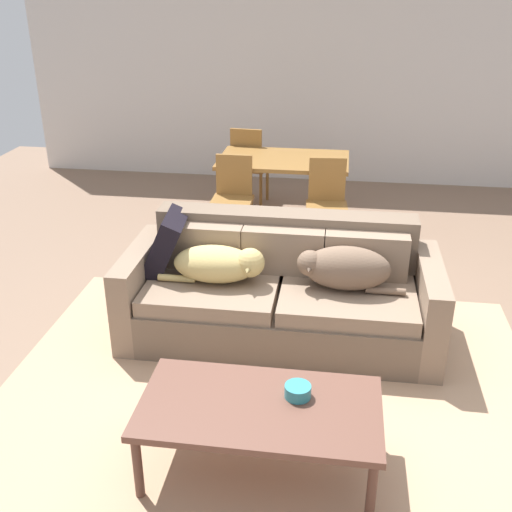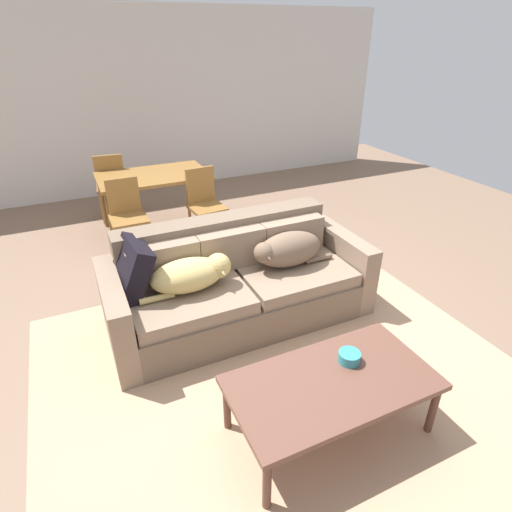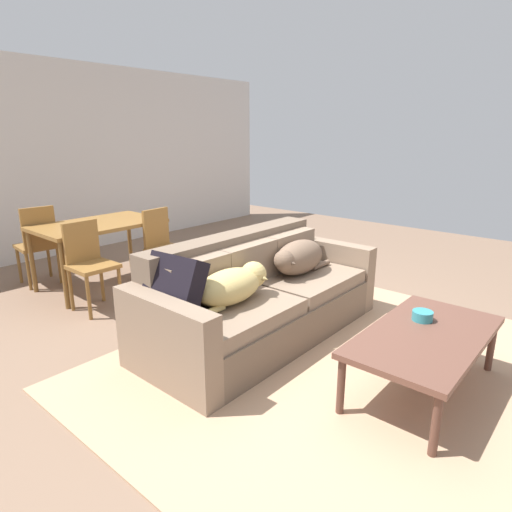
# 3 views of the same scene
# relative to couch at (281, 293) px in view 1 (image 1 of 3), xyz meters

# --- Properties ---
(ground_plane) EXTENTS (10.00, 10.00, 0.00)m
(ground_plane) POSITION_rel_couch_xyz_m (0.28, -0.06, -0.33)
(ground_plane) COLOR #7F634E
(back_partition) EXTENTS (8.00, 0.12, 2.70)m
(back_partition) POSITION_rel_couch_xyz_m (0.28, 3.94, 1.02)
(back_partition) COLOR silver
(back_partition) RESTS_ON ground
(area_rug) EXTENTS (3.53, 3.01, 0.01)m
(area_rug) POSITION_rel_couch_xyz_m (0.00, -0.84, -0.33)
(area_rug) COLOR tan
(area_rug) RESTS_ON ground
(couch) EXTENTS (2.29, 0.97, 0.87)m
(couch) POSITION_rel_couch_xyz_m (0.00, 0.00, 0.00)
(couch) COLOR brown
(couch) RESTS_ON ground
(dog_on_left_cushion) EXTENTS (0.78, 0.34, 0.28)m
(dog_on_left_cushion) POSITION_rel_couch_xyz_m (-0.43, -0.11, 0.27)
(dog_on_left_cushion) COLOR tan
(dog_on_left_cushion) RESTS_ON couch
(dog_on_right_cushion) EXTENTS (0.76, 0.31, 0.31)m
(dog_on_right_cushion) POSITION_rel_couch_xyz_m (0.45, -0.10, 0.29)
(dog_on_right_cushion) COLOR brown
(dog_on_right_cushion) RESTS_ON couch
(throw_pillow_by_left_arm) EXTENTS (0.36, 0.48, 0.47)m
(throw_pillow_by_left_arm) POSITION_rel_couch_xyz_m (-0.88, 0.06, 0.33)
(throw_pillow_by_left_arm) COLOR black
(throw_pillow_by_left_arm) RESTS_ON couch
(coffee_table) EXTENTS (1.28, 0.68, 0.44)m
(coffee_table) POSITION_rel_couch_xyz_m (0.04, -1.44, 0.06)
(coffee_table) COLOR brown
(coffee_table) RESTS_ON ground
(bowl_on_coffee_table) EXTENTS (0.14, 0.14, 0.07)m
(bowl_on_coffee_table) POSITION_rel_couch_xyz_m (0.23, -1.34, 0.14)
(bowl_on_coffee_table) COLOR teal
(bowl_on_coffee_table) RESTS_ON coffee_table
(dining_table) EXTENTS (1.35, 0.84, 0.75)m
(dining_table) POSITION_rel_couch_xyz_m (-0.21, 2.21, 0.34)
(dining_table) COLOR olive
(dining_table) RESTS_ON ground
(dining_chair_near_left) EXTENTS (0.40, 0.40, 0.89)m
(dining_chair_near_left) POSITION_rel_couch_xyz_m (-0.66, 1.65, 0.17)
(dining_chair_near_left) COLOR olive
(dining_chair_near_left) RESTS_ON ground
(dining_chair_near_right) EXTENTS (0.43, 0.43, 0.89)m
(dining_chair_near_right) POSITION_rel_couch_xyz_m (0.27, 1.67, 0.16)
(dining_chair_near_right) COLOR olive
(dining_chair_near_right) RESTS_ON ground
(dining_chair_far_left) EXTENTS (0.44, 0.44, 0.93)m
(dining_chair_far_left) POSITION_rel_couch_xyz_m (-0.67, 2.76, 0.19)
(dining_chair_far_left) COLOR olive
(dining_chair_far_left) RESTS_ON ground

